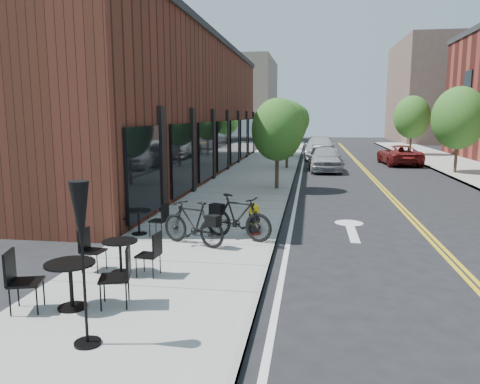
{
  "coord_description": "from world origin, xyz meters",
  "views": [
    {
      "loc": [
        0.82,
        -10.8,
        3.21
      ],
      "look_at": [
        -1.2,
        2.47,
        1.0
      ],
      "focal_mm": 35.0,
      "sensor_mm": 36.0,
      "label": 1
    }
  ],
  "objects_px": {
    "bistro_set_c": "(139,218)",
    "parked_car_b": "(323,155)",
    "parked_car_far": "(399,155)",
    "parked_car_a": "(324,158)",
    "bistro_set_a": "(71,278)",
    "bistro_set_b": "(120,252)",
    "fire_hydrant": "(254,219)",
    "bicycle_right": "(238,217)",
    "bicycle_left": "(193,223)",
    "patio_umbrella": "(81,229)",
    "parked_car_c": "(319,148)"
  },
  "relations": [
    {
      "from": "bistro_set_c",
      "to": "parked_car_b",
      "type": "bearing_deg",
      "value": 84.52
    },
    {
      "from": "fire_hydrant",
      "to": "bicycle_right",
      "type": "bearing_deg",
      "value": -139.76
    },
    {
      "from": "bistro_set_a",
      "to": "parked_car_c",
      "type": "height_order",
      "value": "parked_car_c"
    },
    {
      "from": "fire_hydrant",
      "to": "bistro_set_b",
      "type": "distance_m",
      "value": 4.13
    },
    {
      "from": "bicycle_right",
      "to": "fire_hydrant",
      "type": "bearing_deg",
      "value": -8.68
    },
    {
      "from": "parked_car_a",
      "to": "bistro_set_c",
      "type": "bearing_deg",
      "value": -111.41
    },
    {
      "from": "fire_hydrant",
      "to": "bistro_set_a",
      "type": "bearing_deg",
      "value": -133.85
    },
    {
      "from": "fire_hydrant",
      "to": "bistro_set_a",
      "type": "xyz_separation_m",
      "value": [
        -2.33,
        -5.21,
        0.11
      ]
    },
    {
      "from": "bistro_set_a",
      "to": "bistro_set_b",
      "type": "xyz_separation_m",
      "value": [
        0.1,
        1.74,
        -0.07
      ]
    },
    {
      "from": "bistro_set_b",
      "to": "bistro_set_a",
      "type": "bearing_deg",
      "value": -88.34
    },
    {
      "from": "bicycle_left",
      "to": "parked_car_a",
      "type": "distance_m",
      "value": 17.14
    },
    {
      "from": "fire_hydrant",
      "to": "parked_car_b",
      "type": "distance_m",
      "value": 19.53
    },
    {
      "from": "bistro_set_a",
      "to": "parked_car_a",
      "type": "height_order",
      "value": "parked_car_a"
    },
    {
      "from": "fire_hydrant",
      "to": "bistro_set_c",
      "type": "bearing_deg",
      "value": 169.42
    },
    {
      "from": "fire_hydrant",
      "to": "bicycle_right",
      "type": "height_order",
      "value": "bicycle_right"
    },
    {
      "from": "parked_car_b",
      "to": "parked_car_far",
      "type": "xyz_separation_m",
      "value": [
        4.92,
        0.42,
        0.0
      ]
    },
    {
      "from": "bistro_set_c",
      "to": "parked_car_c",
      "type": "bearing_deg",
      "value": 87.25
    },
    {
      "from": "bistro_set_c",
      "to": "parked_car_b",
      "type": "height_order",
      "value": "parked_car_b"
    },
    {
      "from": "bistro_set_b",
      "to": "fire_hydrant",
      "type": "bearing_deg",
      "value": 62.38
    },
    {
      "from": "patio_umbrella",
      "to": "parked_car_c",
      "type": "bearing_deg",
      "value": 83.16
    },
    {
      "from": "bistro_set_b",
      "to": "patio_umbrella",
      "type": "relative_size",
      "value": 0.72
    },
    {
      "from": "parked_car_b",
      "to": "parked_car_far",
      "type": "relative_size",
      "value": 0.84
    },
    {
      "from": "patio_umbrella",
      "to": "parked_car_c",
      "type": "xyz_separation_m",
      "value": [
        3.55,
        29.61,
        -0.93
      ]
    },
    {
      "from": "bistro_set_a",
      "to": "parked_car_c",
      "type": "xyz_separation_m",
      "value": [
        4.37,
        28.51,
        0.19
      ]
    },
    {
      "from": "parked_car_b",
      "to": "parked_car_c",
      "type": "height_order",
      "value": "parked_car_c"
    },
    {
      "from": "bistro_set_c",
      "to": "fire_hydrant",
      "type": "bearing_deg",
      "value": 18.32
    },
    {
      "from": "bistro_set_b",
      "to": "parked_car_a",
      "type": "distance_m",
      "value": 19.48
    },
    {
      "from": "bistro_set_c",
      "to": "patio_umbrella",
      "type": "xyz_separation_m",
      "value": [
        1.47,
        -5.83,
        1.19
      ]
    },
    {
      "from": "bistro_set_a",
      "to": "parked_car_c",
      "type": "distance_m",
      "value": 28.84
    },
    {
      "from": "bicycle_left",
      "to": "bistro_set_c",
      "type": "distance_m",
      "value": 1.85
    },
    {
      "from": "bicycle_right",
      "to": "patio_umbrella",
      "type": "xyz_separation_m",
      "value": [
        -1.18,
        -5.73,
        1.04
      ]
    },
    {
      "from": "patio_umbrella",
      "to": "parked_car_a",
      "type": "relative_size",
      "value": 0.52
    },
    {
      "from": "bicycle_left",
      "to": "bistro_set_b",
      "type": "bearing_deg",
      "value": 1.56
    },
    {
      "from": "bicycle_right",
      "to": "parked_car_far",
      "type": "height_order",
      "value": "parked_car_far"
    },
    {
      "from": "bicycle_right",
      "to": "patio_umbrella",
      "type": "height_order",
      "value": "patio_umbrella"
    },
    {
      "from": "fire_hydrant",
      "to": "parked_car_a",
      "type": "height_order",
      "value": "parked_car_a"
    },
    {
      "from": "fire_hydrant",
      "to": "parked_car_a",
      "type": "relative_size",
      "value": 0.19
    },
    {
      "from": "parked_car_b",
      "to": "bistro_set_a",
      "type": "bearing_deg",
      "value": -103.01
    },
    {
      "from": "bicycle_right",
      "to": "parked_car_a",
      "type": "height_order",
      "value": "parked_car_a"
    },
    {
      "from": "parked_car_c",
      "to": "parked_car_far",
      "type": "relative_size",
      "value": 1.2
    },
    {
      "from": "bistro_set_b",
      "to": "bistro_set_c",
      "type": "xyz_separation_m",
      "value": [
        -0.76,
        2.99,
        -0.01
      ]
    },
    {
      "from": "parked_car_far",
      "to": "parked_car_a",
      "type": "bearing_deg",
      "value": 37.14
    },
    {
      "from": "bicycle_left",
      "to": "parked_car_b",
      "type": "distance_m",
      "value": 20.98
    },
    {
      "from": "bicycle_right",
      "to": "parked_car_b",
      "type": "relative_size",
      "value": 0.49
    },
    {
      "from": "bicycle_left",
      "to": "parked_car_far",
      "type": "distance_m",
      "value": 22.73
    },
    {
      "from": "fire_hydrant",
      "to": "bicycle_left",
      "type": "relative_size",
      "value": 0.46
    },
    {
      "from": "bistro_set_a",
      "to": "parked_car_a",
      "type": "xyz_separation_m",
      "value": [
        4.54,
        20.71,
        0.12
      ]
    },
    {
      "from": "parked_car_c",
      "to": "bistro_set_a",
      "type": "bearing_deg",
      "value": -100.94
    },
    {
      "from": "bicycle_left",
      "to": "parked_car_far",
      "type": "relative_size",
      "value": 0.39
    },
    {
      "from": "bicycle_left",
      "to": "bicycle_right",
      "type": "bearing_deg",
      "value": 149.01
    }
  ]
}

